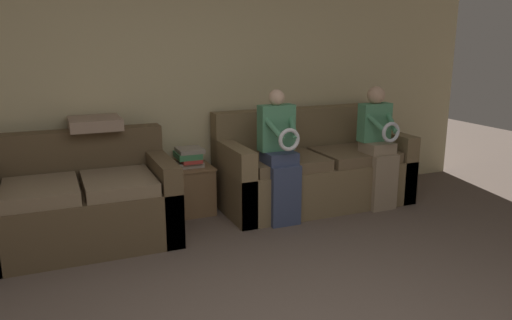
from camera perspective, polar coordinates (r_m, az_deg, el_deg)
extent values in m
cube|color=#C6B789|center=(5.06, -10.59, 8.56)|extent=(7.36, 0.06, 2.55)
cube|color=brown|center=(5.29, 6.66, -2.60)|extent=(1.98, 0.88, 0.46)
cube|color=brown|center=(5.47, 5.04, 3.25)|extent=(1.98, 0.20, 0.52)
cube|color=brown|center=(4.88, -2.65, -2.33)|extent=(0.16, 0.88, 0.72)
cube|color=brown|center=(5.75, 14.61, -0.29)|extent=(0.16, 0.88, 0.72)
cube|color=brown|center=(4.94, 3.13, -0.28)|extent=(0.78, 0.64, 0.11)
cube|color=brown|center=(5.35, 11.14, 0.57)|extent=(0.78, 0.64, 0.11)
cube|color=brown|center=(4.52, -19.21, -6.13)|extent=(1.54, 0.93, 0.47)
cube|color=brown|center=(4.74, -19.98, 0.55)|extent=(1.54, 0.20, 0.45)
cube|color=brown|center=(4.56, -10.67, -3.88)|extent=(0.16, 0.93, 0.70)
cube|color=#7A664C|center=(4.33, -23.42, -3.32)|extent=(0.57, 0.69, 0.11)
cube|color=#7A664C|center=(4.36, -15.42, -2.55)|extent=(0.57, 0.69, 0.11)
cube|color=#384260|center=(4.65, 3.37, -4.13)|extent=(0.29, 0.10, 0.57)
cube|color=#384260|center=(4.68, 2.67, 0.32)|extent=(0.29, 0.28, 0.11)
cube|color=#4C8E66|center=(4.69, 2.33, 3.71)|extent=(0.34, 0.14, 0.43)
sphere|color=#DBB293|center=(4.65, 2.37, 7.15)|extent=(0.15, 0.15, 0.15)
torus|color=silver|center=(4.46, 3.81, 2.33)|extent=(0.21, 0.04, 0.21)
cylinder|color=#4C8E66|center=(4.52, 1.90, 3.75)|extent=(0.14, 0.31, 0.24)
cylinder|color=#4C8E66|center=(4.61, 4.21, 3.92)|extent=(0.14, 0.31, 0.24)
cube|color=gray|center=(5.23, 14.39, -2.54)|extent=(0.28, 0.10, 0.57)
cube|color=gray|center=(5.25, 13.69, 1.41)|extent=(0.28, 0.28, 0.11)
cube|color=#4C8E66|center=(5.26, 13.40, 4.22)|extent=(0.33, 0.14, 0.39)
sphere|color=tan|center=(5.22, 13.56, 7.22)|extent=(0.18, 0.18, 0.18)
torus|color=silver|center=(5.06, 15.16, 3.08)|extent=(0.21, 0.04, 0.21)
cylinder|color=#4C8E66|center=(5.09, 13.40, 4.25)|extent=(0.14, 0.31, 0.22)
cylinder|color=#4C8E66|center=(5.21, 15.17, 4.35)|extent=(0.14, 0.31, 0.22)
cube|color=brown|center=(5.04, -7.56, -3.37)|extent=(0.42, 0.41, 0.48)
cube|color=brown|center=(4.98, -7.64, -0.83)|extent=(0.44, 0.43, 0.02)
cube|color=gray|center=(4.98, -7.64, -0.44)|extent=(0.25, 0.22, 0.05)
cube|color=#BC3833|center=(4.96, -7.55, 0.02)|extent=(0.19, 0.25, 0.04)
cube|color=#3D8451|center=(4.95, -7.81, 0.57)|extent=(0.23, 0.27, 0.06)
cube|color=gray|center=(4.94, -7.59, 1.13)|extent=(0.25, 0.26, 0.04)
cube|color=gray|center=(4.70, -17.93, 4.02)|extent=(0.45, 0.45, 0.10)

